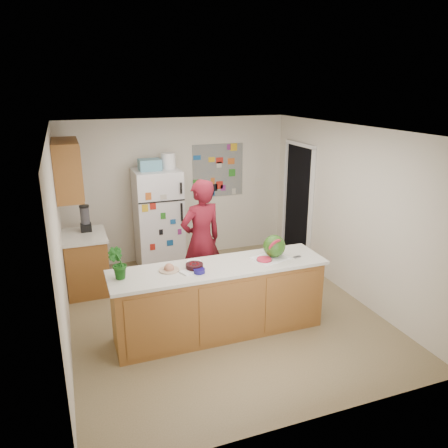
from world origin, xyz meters
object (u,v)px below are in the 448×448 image
object	(u,v)px
person	(201,241)
cherry_bowl	(194,267)
refrigerator	(158,219)
watermelon	(274,246)

from	to	relation	value
person	cherry_bowl	xyz separation A→B (m)	(-0.39, -1.00, 0.06)
refrigerator	person	xyz separation A→B (m)	(0.33, -1.39, 0.05)
refrigerator	watermelon	distance (m)	2.58
person	refrigerator	bearing A→B (deg)	-90.92
refrigerator	person	bearing A→B (deg)	-76.65
refrigerator	watermelon	world-z (taller)	refrigerator
watermelon	cherry_bowl	world-z (taller)	watermelon
watermelon	cherry_bowl	xyz separation A→B (m)	(-1.06, -0.02, -0.12)
cherry_bowl	person	bearing A→B (deg)	68.38
refrigerator	watermelon	size ratio (longest dim) A/B	5.98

